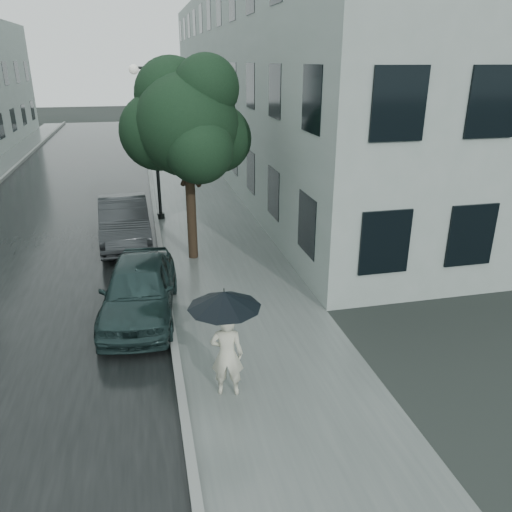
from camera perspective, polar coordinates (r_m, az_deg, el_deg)
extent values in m
plane|color=black|center=(10.01, 0.18, -11.41)|extent=(120.00, 120.00, 0.00)
cube|color=slate|center=(21.01, -6.63, 6.36)|extent=(3.50, 60.00, 0.01)
cube|color=slate|center=(20.88, -11.64, 6.17)|extent=(0.15, 60.00, 0.15)
cube|color=black|center=(21.14, -21.16, 5.13)|extent=(6.85, 60.00, 0.00)
cube|color=#93A19C|center=(28.67, 2.18, 19.61)|extent=(7.00, 36.00, 9.00)
cube|color=black|center=(27.98, -5.14, 19.49)|extent=(0.08, 32.40, 7.20)
cube|color=black|center=(39.12, -26.62, 17.26)|extent=(0.08, 16.20, 6.40)
imported|color=beige|center=(8.64, -3.34, -11.18)|extent=(0.63, 0.48, 1.54)
cylinder|color=black|center=(8.33, -3.58, -7.93)|extent=(0.02, 0.02, 0.68)
cone|color=black|center=(8.11, -3.66, -4.98)|extent=(1.57, 1.57, 0.28)
cylinder|color=black|center=(8.04, -3.68, -3.96)|extent=(0.02, 0.02, 0.08)
cylinder|color=black|center=(8.52, -3.52, -10.10)|extent=(0.03, 0.03, 0.06)
cylinder|color=#332619|center=(14.43, -7.39, 4.96)|extent=(0.27, 0.27, 2.75)
sphere|color=#17331C|center=(13.94, -7.88, 14.62)|extent=(2.77, 2.77, 2.77)
sphere|color=#17331C|center=(14.42, -4.43, 13.25)|extent=(1.91, 1.91, 1.91)
sphere|color=#17331C|center=(14.35, -11.07, 13.79)|extent=(2.14, 2.14, 2.14)
sphere|color=#17331C|center=(13.30, -6.53, 12.01)|extent=(1.80, 1.80, 1.80)
sphere|color=#17331C|center=(14.49, -9.61, 17.76)|extent=(2.02, 2.02, 2.02)
sphere|color=#17331C|center=(13.72, -5.70, 18.62)|extent=(1.72, 1.72, 1.72)
cylinder|color=black|center=(18.16, -11.37, 12.10)|extent=(0.12, 0.12, 5.20)
cylinder|color=black|center=(18.71, -10.82, 4.53)|extent=(0.28, 0.28, 0.20)
cylinder|color=black|center=(17.87, -12.83, 20.25)|extent=(0.51, 0.20, 0.08)
sphere|color=silver|center=(17.80, -13.81, 20.01)|extent=(0.32, 0.32, 0.32)
imported|color=#1C2F2F|center=(11.47, -13.21, -3.66)|extent=(1.97, 4.04, 1.33)
imported|color=#242729|center=(16.33, -14.83, 3.91)|extent=(1.67, 4.29, 1.39)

